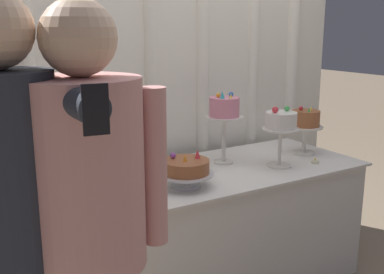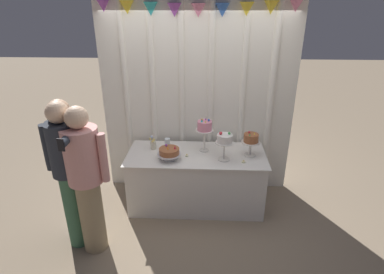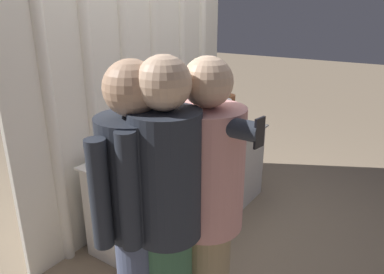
{
  "view_description": "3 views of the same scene",
  "coord_description": "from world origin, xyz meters",
  "px_view_note": "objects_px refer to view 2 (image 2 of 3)",
  "views": [
    {
      "loc": [
        -1.55,
        -2.12,
        1.62
      ],
      "look_at": [
        -0.13,
        0.21,
        0.97
      ],
      "focal_mm": 43.51,
      "sensor_mm": 36.0,
      "label": 1
    },
    {
      "loc": [
        0.11,
        -3.52,
        2.6
      ],
      "look_at": [
        -0.05,
        0.01,
        1.05
      ],
      "focal_mm": 29.01,
      "sensor_mm": 36.0,
      "label": 2
    },
    {
      "loc": [
        -2.44,
        -1.6,
        1.89
      ],
      "look_at": [
        0.01,
        0.05,
        0.83
      ],
      "focal_mm": 33.81,
      "sensor_mm": 36.0,
      "label": 3
    }
  ],
  "objects_px": {
    "cake_table": "(196,179)",
    "cake_display_leftmost": "(169,152)",
    "cake_display_rightmost": "(251,140)",
    "flower_vase": "(153,144)",
    "tealight_near_left": "(243,162)",
    "guest_man_pink_jacket": "(86,177)",
    "cake_display_midleft": "(205,127)",
    "guest_girl_blue_dress": "(68,166)",
    "tealight_far_left": "(187,156)",
    "wine_glass": "(167,142)",
    "guest_man_dark_suit": "(68,171)",
    "cake_display_midright": "(225,140)"
  },
  "relations": [
    {
      "from": "cake_table",
      "to": "cake_display_leftmost",
      "type": "distance_m",
      "value": 0.61
    },
    {
      "from": "cake_display_rightmost",
      "to": "flower_vase",
      "type": "relative_size",
      "value": 1.73
    },
    {
      "from": "cake_display_rightmost",
      "to": "flower_vase",
      "type": "xyz_separation_m",
      "value": [
        -1.28,
        0.13,
        -0.15
      ]
    },
    {
      "from": "flower_vase",
      "to": "cake_display_leftmost",
      "type": "bearing_deg",
      "value": -48.87
    },
    {
      "from": "tealight_near_left",
      "to": "guest_man_pink_jacket",
      "type": "distance_m",
      "value": 1.85
    },
    {
      "from": "cake_display_midleft",
      "to": "guest_girl_blue_dress",
      "type": "bearing_deg",
      "value": -151.47
    },
    {
      "from": "cake_display_leftmost",
      "to": "tealight_near_left",
      "type": "bearing_deg",
      "value": -2.78
    },
    {
      "from": "cake_display_rightmost",
      "to": "guest_girl_blue_dress",
      "type": "distance_m",
      "value": 2.19
    },
    {
      "from": "cake_table",
      "to": "tealight_far_left",
      "type": "distance_m",
      "value": 0.42
    },
    {
      "from": "wine_glass",
      "to": "tealight_near_left",
      "type": "xyz_separation_m",
      "value": [
        0.98,
        -0.31,
        -0.11
      ]
    },
    {
      "from": "guest_man_pink_jacket",
      "to": "guest_man_dark_suit",
      "type": "bearing_deg",
      "value": 162.16
    },
    {
      "from": "cake_display_leftmost",
      "to": "guest_girl_blue_dress",
      "type": "bearing_deg",
      "value": -152.8
    },
    {
      "from": "guest_man_dark_suit",
      "to": "flower_vase",
      "type": "bearing_deg",
      "value": 51.81
    },
    {
      "from": "tealight_far_left",
      "to": "guest_girl_blue_dress",
      "type": "height_order",
      "value": "guest_girl_blue_dress"
    },
    {
      "from": "cake_display_midright",
      "to": "flower_vase",
      "type": "height_order",
      "value": "cake_display_midright"
    },
    {
      "from": "flower_vase",
      "to": "guest_girl_blue_dress",
      "type": "xyz_separation_m",
      "value": [
        -0.8,
        -0.83,
        0.1
      ]
    },
    {
      "from": "wine_glass",
      "to": "cake_display_midright",
      "type": "bearing_deg",
      "value": -18.3
    },
    {
      "from": "tealight_near_left",
      "to": "guest_man_pink_jacket",
      "type": "xyz_separation_m",
      "value": [
        -1.71,
        -0.69,
        0.15
      ]
    },
    {
      "from": "tealight_far_left",
      "to": "cake_table",
      "type": "bearing_deg",
      "value": 30.25
    },
    {
      "from": "cake_table",
      "to": "guest_man_pink_jacket",
      "type": "bearing_deg",
      "value": -141.46
    },
    {
      "from": "cake_display_midleft",
      "to": "tealight_near_left",
      "type": "distance_m",
      "value": 0.67
    },
    {
      "from": "wine_glass",
      "to": "tealight_far_left",
      "type": "relative_size",
      "value": 3.9
    },
    {
      "from": "cake_table",
      "to": "guest_man_dark_suit",
      "type": "distance_m",
      "value": 1.67
    },
    {
      "from": "cake_display_leftmost",
      "to": "guest_man_dark_suit",
      "type": "distance_m",
      "value": 1.2
    },
    {
      "from": "tealight_near_left",
      "to": "guest_man_pink_jacket",
      "type": "bearing_deg",
      "value": -158.15
    },
    {
      "from": "cake_display_midright",
      "to": "tealight_near_left",
      "type": "xyz_separation_m",
      "value": [
        0.24,
        -0.07,
        -0.26
      ]
    },
    {
      "from": "cake_display_midleft",
      "to": "guest_girl_blue_dress",
      "type": "height_order",
      "value": "guest_girl_blue_dress"
    },
    {
      "from": "cake_table",
      "to": "guest_girl_blue_dress",
      "type": "height_order",
      "value": "guest_girl_blue_dress"
    },
    {
      "from": "cake_display_rightmost",
      "to": "guest_man_dark_suit",
      "type": "relative_size",
      "value": 0.19
    },
    {
      "from": "cake_display_midright",
      "to": "tealight_near_left",
      "type": "height_order",
      "value": "cake_display_midright"
    },
    {
      "from": "cake_table",
      "to": "guest_man_pink_jacket",
      "type": "relative_size",
      "value": 1.06
    },
    {
      "from": "cake_table",
      "to": "tealight_near_left",
      "type": "distance_m",
      "value": 0.74
    },
    {
      "from": "cake_display_midright",
      "to": "wine_glass",
      "type": "distance_m",
      "value": 0.79
    },
    {
      "from": "cake_display_rightmost",
      "to": "guest_man_dark_suit",
      "type": "xyz_separation_m",
      "value": [
        -2.03,
        -0.82,
        -0.03
      ]
    },
    {
      "from": "tealight_near_left",
      "to": "guest_girl_blue_dress",
      "type": "bearing_deg",
      "value": -165.95
    },
    {
      "from": "cake_display_midright",
      "to": "guest_girl_blue_dress",
      "type": "xyz_separation_m",
      "value": [
        -1.73,
        -0.56,
        -0.09
      ]
    },
    {
      "from": "cake_display_midright",
      "to": "tealight_near_left",
      "type": "bearing_deg",
      "value": -15.55
    },
    {
      "from": "flower_vase",
      "to": "tealight_far_left",
      "type": "bearing_deg",
      "value": -23.01
    },
    {
      "from": "cake_display_leftmost",
      "to": "cake_display_rightmost",
      "type": "xyz_separation_m",
      "value": [
        1.03,
        0.16,
        0.12
      ]
    },
    {
      "from": "flower_vase",
      "to": "guest_girl_blue_dress",
      "type": "distance_m",
      "value": 1.15
    },
    {
      "from": "tealight_near_left",
      "to": "guest_man_dark_suit",
      "type": "height_order",
      "value": "guest_man_dark_suit"
    },
    {
      "from": "cake_display_midright",
      "to": "tealight_far_left",
      "type": "xyz_separation_m",
      "value": [
        -0.47,
        0.07,
        -0.26
      ]
    },
    {
      "from": "cake_display_midleft",
      "to": "tealight_far_left",
      "type": "bearing_deg",
      "value": -141.49
    },
    {
      "from": "wine_glass",
      "to": "guest_girl_blue_dress",
      "type": "xyz_separation_m",
      "value": [
        -0.99,
        -0.81,
        0.06
      ]
    },
    {
      "from": "cake_display_leftmost",
      "to": "cake_display_rightmost",
      "type": "relative_size",
      "value": 0.93
    },
    {
      "from": "cake_display_rightmost",
      "to": "wine_glass",
      "type": "relative_size",
      "value": 1.98
    },
    {
      "from": "cake_display_rightmost",
      "to": "flower_vase",
      "type": "bearing_deg",
      "value": 174.14
    },
    {
      "from": "wine_glass",
      "to": "flower_vase",
      "type": "distance_m",
      "value": 0.2
    },
    {
      "from": "cake_display_leftmost",
      "to": "flower_vase",
      "type": "xyz_separation_m",
      "value": [
        -0.25,
        0.29,
        -0.03
      ]
    },
    {
      "from": "guest_man_dark_suit",
      "to": "guest_man_pink_jacket",
      "type": "distance_m",
      "value": 0.23
    }
  ]
}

